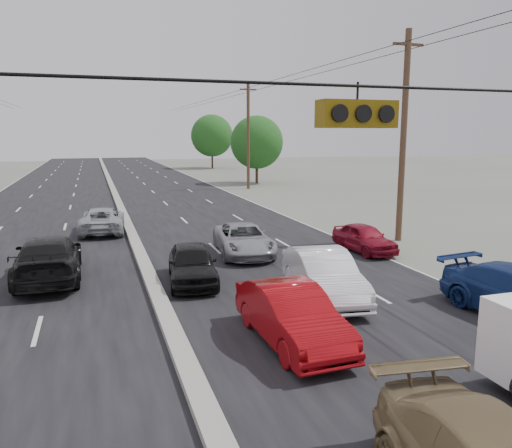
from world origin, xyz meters
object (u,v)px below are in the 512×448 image
(red_sedan, at_px, (291,316))
(utility_pole_right_b, at_px, (403,136))
(oncoming_far, at_px, (102,220))
(queue_car_a, at_px, (192,264))
(tree_right_mid, at_px, (257,142))
(queue_car_c, at_px, (244,240))
(queue_car_e, at_px, (364,238))
(tree_right_far, at_px, (212,136))
(oncoming_near, at_px, (48,258))
(queue_car_b, at_px, (323,276))
(utility_pole_right_c, at_px, (248,135))

(red_sedan, bearing_deg, utility_pole_right_b, 43.01)
(red_sedan, distance_m, oncoming_far, 17.01)
(queue_car_a, bearing_deg, tree_right_mid, 75.20)
(queue_car_c, distance_m, queue_car_e, 5.39)
(tree_right_mid, bearing_deg, utility_pole_right_b, -94.76)
(utility_pole_right_b, xyz_separation_m, tree_right_mid, (2.50, 30.00, -0.77))
(red_sedan, bearing_deg, queue_car_c, 78.22)
(tree_right_far, bearing_deg, red_sedan, -101.53)
(queue_car_e, distance_m, oncoming_far, 13.79)
(queue_car_e, bearing_deg, red_sedan, -133.51)
(red_sedan, height_order, queue_car_a, red_sedan)
(queue_car_a, bearing_deg, tree_right_far, 83.13)
(red_sedan, distance_m, oncoming_near, 10.04)
(utility_pole_right_b, distance_m, oncoming_far, 16.04)
(red_sedan, distance_m, queue_car_b, 3.63)
(queue_car_a, xyz_separation_m, oncoming_far, (-2.80, 10.60, -0.02))
(utility_pole_right_b, distance_m, tree_right_far, 55.11)
(oncoming_far, bearing_deg, red_sedan, 108.49)
(tree_right_far, relative_size, queue_car_c, 1.73)
(utility_pole_right_c, height_order, queue_car_c, utility_pole_right_c)
(queue_car_e, xyz_separation_m, oncoming_far, (-11.00, 8.32, 0.05))
(queue_car_a, distance_m, queue_car_e, 8.51)
(queue_car_c, bearing_deg, oncoming_near, -163.45)
(utility_pole_right_b, distance_m, queue_car_a, 12.58)
(utility_pole_right_b, bearing_deg, queue_car_e, -150.34)
(queue_car_e, bearing_deg, oncoming_far, 139.26)
(red_sedan, xyz_separation_m, queue_car_e, (6.83, 8.17, -0.10))
(queue_car_e, bearing_deg, utility_pole_right_b, 26.03)
(tree_right_far, xyz_separation_m, oncoming_far, (-17.40, -48.33, -4.29))
(utility_pole_right_c, height_order, queue_car_a, utility_pole_right_c)
(utility_pole_right_c, relative_size, red_sedan, 2.26)
(utility_pole_right_c, height_order, oncoming_far, utility_pole_right_c)
(tree_right_far, bearing_deg, utility_pole_right_b, -93.64)
(queue_car_b, bearing_deg, utility_pole_right_b, 51.01)
(red_sedan, bearing_deg, queue_car_e, 47.85)
(tree_right_mid, xyz_separation_m, oncoming_near, (-18.44, -31.94, -3.54))
(utility_pole_right_c, distance_m, tree_right_mid, 5.64)
(tree_right_mid, bearing_deg, oncoming_far, -125.11)
(queue_car_e, bearing_deg, utility_pole_right_c, 80.16)
(utility_pole_right_c, bearing_deg, utility_pole_right_b, -90.00)
(queue_car_c, bearing_deg, red_sedan, -93.73)
(queue_car_c, relative_size, oncoming_near, 0.86)
(tree_right_far, xyz_separation_m, queue_car_a, (-14.60, -58.92, -4.27))
(utility_pole_right_b, distance_m, red_sedan, 14.50)
(tree_right_mid, relative_size, tree_right_far, 0.88)
(tree_right_far, height_order, queue_car_e, tree_right_far)
(oncoming_far, bearing_deg, utility_pole_right_c, -122.88)
(tree_right_mid, height_order, queue_car_a, tree_right_mid)
(utility_pole_right_c, distance_m, queue_car_c, 27.10)
(oncoming_near, bearing_deg, red_sedan, 127.59)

